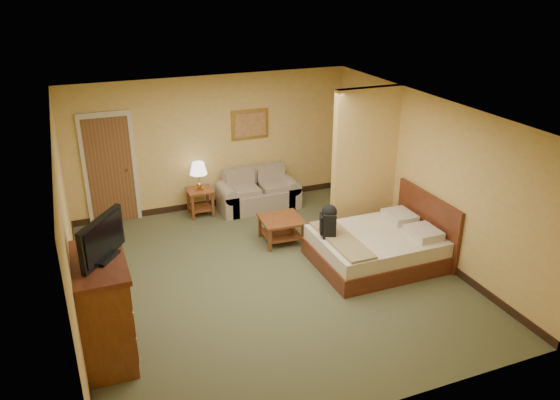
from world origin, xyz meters
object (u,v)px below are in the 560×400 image
coffee_table (281,225)px  bed (379,246)px  dresser (103,309)px  loveseat (258,195)px

coffee_table → bed: (1.19, -1.26, -0.03)m
coffee_table → dresser: dresser is taller
coffee_table → dresser: 3.72m
coffee_table → bed: size_ratio=0.38×
dresser → bed: 4.38m
coffee_table → dresser: bearing=-146.8°
loveseat → dresser: 4.84m
bed → loveseat: bearing=110.8°
loveseat → bed: (1.07, -2.80, 0.03)m
loveseat → coffee_table: (-0.13, -1.55, 0.06)m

